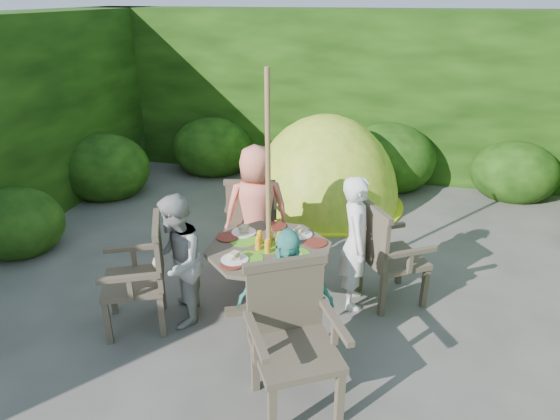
% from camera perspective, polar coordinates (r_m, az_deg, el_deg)
% --- Properties ---
extents(ground, '(60.00, 60.00, 0.00)m').
position_cam_1_polar(ground, '(4.91, 2.44, -9.96)').
color(ground, '#474540').
rests_on(ground, ground).
extents(hedge_enclosure, '(9.00, 9.00, 2.50)m').
position_cam_1_polar(hedge_enclosure, '(5.60, 5.53, 8.34)').
color(hedge_enclosure, black).
rests_on(hedge_enclosure, ground).
extents(patio_table, '(1.51, 1.51, 0.79)m').
position_cam_1_polar(patio_table, '(4.44, -1.23, -5.46)').
color(patio_table, '#3D3427').
rests_on(patio_table, ground).
extents(parasol_pole, '(0.06, 0.06, 2.20)m').
position_cam_1_polar(parasol_pole, '(4.20, -1.34, 1.01)').
color(parasol_pole, brown).
rests_on(parasol_pole, ground).
extents(garden_chair_right, '(0.73, 0.75, 0.95)m').
position_cam_1_polar(garden_chair_right, '(4.72, 12.06, -4.80)').
color(garden_chair_right, '#3D3427').
rests_on(garden_chair_right, ground).
extents(garden_chair_left, '(0.70, 0.73, 0.95)m').
position_cam_1_polar(garden_chair_left, '(4.46, -15.44, -7.05)').
color(garden_chair_left, '#3D3427').
rests_on(garden_chair_left, ground).
extents(garden_chair_back, '(0.63, 0.59, 0.91)m').
position_cam_1_polar(garden_chair_back, '(5.45, -3.25, -0.60)').
color(garden_chair_back, '#3D3427').
rests_on(garden_chair_back, ground).
extents(garden_chair_front, '(0.79, 0.77, 1.01)m').
position_cam_1_polar(garden_chair_front, '(3.55, 1.40, -14.18)').
color(garden_chair_front, '#3D3427').
rests_on(garden_chair_front, ground).
extents(child_right, '(0.37, 0.50, 1.27)m').
position_cam_1_polar(child_right, '(4.58, 8.68, -3.71)').
color(child_right, white).
rests_on(child_right, ground).
extents(child_left, '(0.62, 0.70, 1.20)m').
position_cam_1_polar(child_left, '(4.39, -11.72, -5.79)').
color(child_left, '#A7A6A1').
rests_on(child_left, ground).
extents(child_back, '(0.78, 0.66, 1.35)m').
position_cam_1_polar(child_back, '(5.10, -2.69, 0.00)').
color(child_back, '#FC8168').
rests_on(child_back, ground).
extents(child_front, '(0.76, 0.46, 1.22)m').
position_cam_1_polar(child_front, '(3.74, 0.66, -10.64)').
color(child_front, '#4EB6A6').
rests_on(child_front, ground).
extents(dome_tent, '(2.19, 2.19, 2.49)m').
position_cam_1_polar(dome_tent, '(7.02, 5.02, 0.76)').
color(dome_tent, '#88B422').
rests_on(dome_tent, ground).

